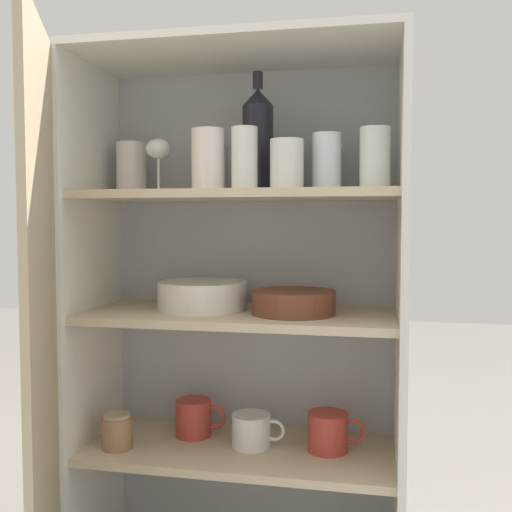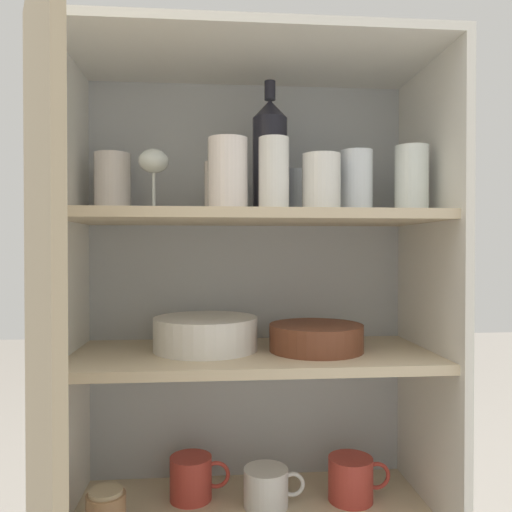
% 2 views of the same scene
% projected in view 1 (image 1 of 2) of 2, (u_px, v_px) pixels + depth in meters
% --- Properties ---
extents(cupboard_back_panel, '(0.80, 0.02, 1.27)m').
position_uv_depth(cupboard_back_panel, '(253.00, 306.00, 1.65)').
color(cupboard_back_panel, '#B2B7BC').
rests_on(cupboard_back_panel, ground_plane).
extents(cupboard_side_left, '(0.02, 0.36, 1.27)m').
position_uv_depth(cupboard_side_left, '(93.00, 311.00, 1.56)').
color(cupboard_side_left, white).
rests_on(cupboard_side_left, ground_plane).
extents(cupboard_side_right, '(0.02, 0.36, 1.27)m').
position_uv_depth(cupboard_side_right, '(401.00, 321.00, 1.41)').
color(cupboard_side_right, white).
rests_on(cupboard_side_right, ground_plane).
extents(cupboard_top_panel, '(0.80, 0.36, 0.02)m').
position_uv_depth(cupboard_top_panel, '(238.00, 52.00, 1.45)').
color(cupboard_top_panel, white).
rests_on(cupboard_top_panel, cupboard_side_left).
extents(shelf_board_lower, '(0.77, 0.32, 0.02)m').
position_uv_depth(shelf_board_lower, '(239.00, 450.00, 1.51)').
color(shelf_board_lower, beige).
extents(shelf_board_middle, '(0.77, 0.32, 0.02)m').
position_uv_depth(shelf_board_middle, '(239.00, 316.00, 1.49)').
color(shelf_board_middle, beige).
extents(shelf_board_upper, '(0.77, 0.32, 0.02)m').
position_uv_depth(shelf_board_upper, '(239.00, 195.00, 1.47)').
color(shelf_board_upper, beige).
extents(cupboard_door, '(0.18, 0.37, 1.27)m').
position_uv_depth(cupboard_door, '(42.00, 338.00, 1.20)').
color(cupboard_door, tan).
rests_on(cupboard_door, ground_plane).
extents(tumbler_glass_0, '(0.08, 0.08, 0.11)m').
position_uv_depth(tumbler_glass_0, '(287.00, 164.00, 1.36)').
color(tumbler_glass_0, white).
rests_on(tumbler_glass_0, shelf_board_upper).
extents(tumbler_glass_1, '(0.06, 0.06, 0.14)m').
position_uv_depth(tumbler_glass_1, '(244.00, 158.00, 1.37)').
color(tumbler_glass_1, white).
rests_on(tumbler_glass_1, shelf_board_upper).
extents(tumbler_glass_2, '(0.08, 0.08, 0.14)m').
position_uv_depth(tumbler_glass_2, '(208.00, 160.00, 1.40)').
color(tumbler_glass_2, silver).
rests_on(tumbler_glass_2, shelf_board_upper).
extents(tumbler_glass_3, '(0.07, 0.07, 0.13)m').
position_uv_depth(tumbler_glass_3, '(327.00, 162.00, 1.39)').
color(tumbler_glass_3, white).
rests_on(tumbler_glass_3, shelf_board_upper).
extents(tumbler_glass_4, '(0.07, 0.07, 0.14)m').
position_uv_depth(tumbler_glass_4, '(375.00, 158.00, 1.34)').
color(tumbler_glass_4, white).
rests_on(tumbler_glass_4, shelf_board_upper).
extents(tumbler_glass_5, '(0.08, 0.08, 0.14)m').
position_uv_depth(tumbler_glass_5, '(131.00, 168.00, 1.59)').
color(tumbler_glass_5, silver).
rests_on(tumbler_glass_5, shelf_board_upper).
extents(tumbler_glass_6, '(0.06, 0.06, 0.12)m').
position_uv_depth(tumbler_glass_6, '(215.00, 170.00, 1.53)').
color(tumbler_glass_6, silver).
rests_on(tumbler_glass_6, shelf_board_upper).
extents(tumbler_glass_7, '(0.07, 0.07, 0.11)m').
position_uv_depth(tumbler_glass_7, '(290.00, 172.00, 1.53)').
color(tumbler_glass_7, white).
rests_on(tumbler_glass_7, shelf_board_upper).
extents(wine_glass_0, '(0.06, 0.06, 0.14)m').
position_uv_depth(wine_glass_0, '(158.00, 153.00, 1.52)').
color(wine_glass_0, white).
rests_on(wine_glass_0, shelf_board_upper).
extents(wine_glass_1, '(0.07, 0.07, 0.14)m').
position_uv_depth(wine_glass_1, '(330.00, 151.00, 1.49)').
color(wine_glass_1, white).
rests_on(wine_glass_1, shelf_board_upper).
extents(wine_bottle, '(0.08, 0.08, 0.29)m').
position_uv_depth(wine_bottle, '(258.00, 140.00, 1.49)').
color(wine_bottle, black).
rests_on(wine_bottle, shelf_board_upper).
extents(plate_stack_white, '(0.23, 0.23, 0.07)m').
position_uv_depth(plate_stack_white, '(202.00, 295.00, 1.53)').
color(plate_stack_white, white).
rests_on(plate_stack_white, shelf_board_middle).
extents(mixing_bowl_large, '(0.20, 0.20, 0.06)m').
position_uv_depth(mixing_bowl_large, '(294.00, 301.00, 1.45)').
color(mixing_bowl_large, brown).
rests_on(mixing_bowl_large, shelf_board_middle).
extents(coffee_mug_primary, '(0.14, 0.10, 0.10)m').
position_uv_depth(coffee_mug_primary, '(329.00, 432.00, 1.48)').
color(coffee_mug_primary, '#BC3D33').
rests_on(coffee_mug_primary, shelf_board_lower).
extents(coffee_mug_extra_1, '(0.14, 0.09, 0.10)m').
position_uv_depth(coffee_mug_extra_1, '(194.00, 418.00, 1.58)').
color(coffee_mug_extra_1, '#BC3D33').
rests_on(coffee_mug_extra_1, shelf_board_lower).
extents(coffee_mug_extra_2, '(0.14, 0.10, 0.08)m').
position_uv_depth(coffee_mug_extra_2, '(252.00, 430.00, 1.50)').
color(coffee_mug_extra_2, white).
rests_on(coffee_mug_extra_2, shelf_board_lower).
extents(storage_jar, '(0.08, 0.08, 0.09)m').
position_uv_depth(storage_jar, '(117.00, 431.00, 1.49)').
color(storage_jar, '#99704C').
rests_on(storage_jar, shelf_board_lower).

